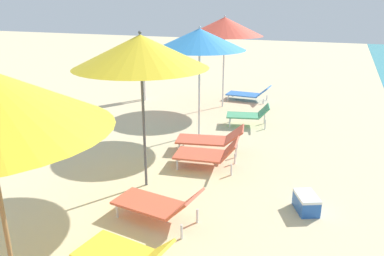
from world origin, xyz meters
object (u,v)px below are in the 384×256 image
Objects in this scene: person_walking_mid at (143,73)px; umbrella_farthest at (225,27)px; lounger_fourth_shoreside at (208,153)px; cooler_box at (306,203)px; lounger_fourth_inland at (159,204)px; umbrella_fifth at (200,39)px; lounger_farthest_shoreside at (249,93)px; lounger_third_shoreside at (124,255)px; lounger_fifth_shoreside at (249,114)px; lounger_fifth_inland at (211,139)px; umbrella_fourth at (141,51)px.

umbrella_farthest is at bearing 127.49° from person_walking_mid.
person_walking_mid reaches higher than lounger_fourth_shoreside.
umbrella_farthest is at bearing 119.76° from cooler_box.
lounger_fourth_inland reaches higher than cooler_box.
umbrella_fifth is 4.53m from person_walking_mid.
lounger_farthest_shoreside is 3.89m from person_walking_mid.
person_walking_mid is (-3.58, -1.35, 0.72)m from lounger_farthest_shoreside.
person_walking_mid is (-4.16, 6.90, 0.67)m from lounger_fourth_inland.
lounger_third_shoreside is 0.92× the size of lounger_fourth_shoreside.
lounger_fifth_shoreside is 2.28m from lounger_fifth_inland.
umbrella_fifth is 1.74× the size of person_walking_mid.
lounger_fourth_inland is at bearing -80.29° from umbrella_farthest.
lounger_fourth_shoreside is at bearing 153.66° from cooler_box.
lounger_fifth_inland reaches higher than lounger_third_shoreside.
umbrella_farthest reaches higher than lounger_third_shoreside.
umbrella_farthest is 1.95× the size of lounger_farthest_shoreside.
umbrella_fifth is 2.70m from lounger_fifth_shoreside.
umbrella_farthest reaches higher than lounger_farthest_shoreside.
cooler_box is (2.03, -4.17, -0.18)m from lounger_fifth_shoreside.
person_walking_mid reaches higher than lounger_farthest_shoreside.
person_walking_mid is 2.69× the size of cooler_box.
lounger_fifth_inland is (0.58, 2.10, -2.22)m from umbrella_fourth.
umbrella_farthest is 1.85× the size of person_walking_mid.
lounger_third_shoreside is 9.27m from person_walking_mid.
umbrella_fourth is 1.03× the size of umbrella_fifth.
lounger_fourth_shoreside is 2.26m from lounger_fourth_inland.
umbrella_fifth reaches higher than lounger_fourth_shoreside.
person_walking_mid is (-4.29, 1.53, 0.64)m from lounger_fifth_shoreside.
lounger_fifth_shoreside is at bearing 50.10° from umbrella_fifth.
umbrella_farthest is at bearing -88.87° from lounger_fifth_inland.
umbrella_fifth reaches higher than person_walking_mid.
cooler_box is (2.95, 0.19, -2.39)m from umbrella_fourth.
lounger_fourth_shoreside reaches higher than lounger_third_shoreside.
lounger_fifth_shoreside is 2.17× the size of cooler_box.
umbrella_farthest is at bearing 62.74° from lounger_farthest_shoreside.
lounger_farthest_shoreside is at bearing 111.19° from cooler_box.
umbrella_fourth is at bearing -60.23° from lounger_third_shoreside.
umbrella_fourth is at bearing -87.79° from umbrella_fifth.
lounger_fourth_inland is 2.47m from cooler_box.
cooler_box is at bearing -144.30° from lounger_fourth_inland.
lounger_third_shoreside is at bearing 82.04° from lounger_fifth_inland.
person_walking_mid is (-4.32, 8.17, 0.69)m from lounger_third_shoreside.
person_walking_mid is (-3.24, 2.77, -1.51)m from umbrella_fifth.
umbrella_fifth is at bearing -70.98° from lounger_fourth_inland.
lounger_fourth_shoreside reaches higher than lounger_fifth_inland.
cooler_box is at bearing 128.20° from lounger_fifth_inland.
lounger_fourth_inland is 0.50× the size of umbrella_farthest.
lounger_fifth_shoreside is at bearing -84.87° from lounger_fourth_inland.
lounger_farthest_shoreside reaches higher than lounger_third_shoreside.
umbrella_fourth is 3.80m from cooler_box.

